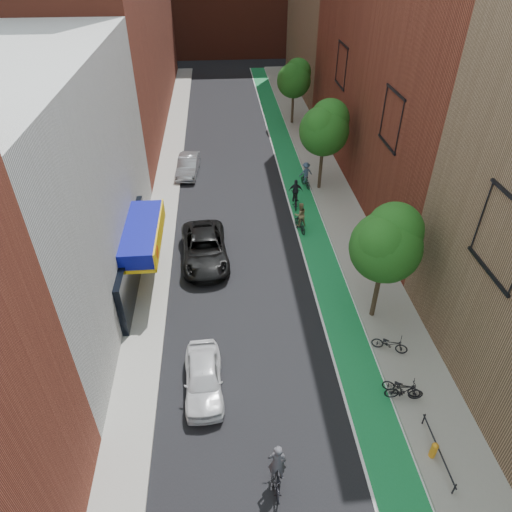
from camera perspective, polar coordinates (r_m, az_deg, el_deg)
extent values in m
cube|color=#157636|center=(37.02, 4.78, 9.70)|extent=(2.00, 68.00, 0.01)
cube|color=gray|center=(36.77, -10.99, 9.07)|extent=(2.00, 68.00, 0.15)
cube|color=gray|center=(37.47, 8.62, 9.87)|extent=(3.00, 68.00, 0.15)
cube|color=silver|center=(24.91, -26.17, 7.46)|extent=(8.00, 20.00, 12.00)
cube|color=maroon|center=(35.85, 19.91, 25.61)|extent=(8.00, 28.00, 22.00)
cube|color=#8C6B4C|center=(58.77, 10.02, 28.51)|extent=(8.00, 20.00, 18.00)
cylinder|color=#332619|center=(23.50, 14.80, -4.39)|extent=(0.24, 0.24, 3.30)
sphere|color=#1F5416|center=(21.88, 15.88, 1.05)|extent=(3.36, 3.36, 3.36)
sphere|color=#1F5416|center=(21.86, 16.93, 3.08)|extent=(2.64, 2.64, 2.64)
sphere|color=#1F5416|center=(21.29, 15.57, 1.60)|extent=(2.40, 2.40, 2.40)
cylinder|color=#332619|center=(34.81, 8.07, 10.81)|extent=(0.24, 0.24, 3.47)
sphere|color=#1F5416|center=(33.69, 8.50, 15.21)|extent=(3.53, 3.53, 3.53)
sphere|color=#1F5416|center=(33.79, 9.20, 16.58)|extent=(2.77, 2.77, 2.77)
sphere|color=#1F5416|center=(33.17, 8.16, 15.84)|extent=(2.52, 2.52, 2.52)
cylinder|color=#332619|center=(47.63, 4.58, 17.95)|extent=(0.24, 0.24, 3.19)
sphere|color=#1F5416|center=(46.87, 4.75, 21.01)|extent=(3.25, 3.25, 3.25)
sphere|color=#1F5416|center=(47.05, 5.25, 21.92)|extent=(2.55, 2.55, 2.55)
sphere|color=#1F5416|center=(46.42, 4.44, 21.47)|extent=(2.32, 2.32, 2.32)
imported|color=silver|center=(20.40, -6.59, -14.92)|extent=(1.77, 4.10, 1.38)
imported|color=black|center=(27.33, -6.44, 0.93)|extent=(3.02, 5.88, 1.59)
imported|color=gray|center=(37.71, -8.48, 11.14)|extent=(1.90, 4.46, 1.43)
imported|color=black|center=(18.17, 2.62, -25.84)|extent=(0.75, 1.80, 0.93)
imported|color=#46464D|center=(17.52, 2.66, -24.33)|extent=(0.70, 0.49, 1.82)
imported|color=black|center=(30.12, 5.51, 4.01)|extent=(0.87, 1.75, 1.01)
imported|color=#978758|center=(29.86, 5.55, 5.19)|extent=(0.93, 0.80, 1.64)
imported|color=black|center=(32.87, 4.95, 7.00)|extent=(0.87, 1.95, 0.99)
imported|color=#202229|center=(32.63, 4.99, 8.14)|extent=(1.02, 0.52, 1.67)
imported|color=black|center=(35.60, 6.21, 9.30)|extent=(0.82, 1.62, 0.94)
imported|color=#3F5572|center=(35.39, 6.25, 10.35)|extent=(1.14, 0.83, 1.59)
imported|color=black|center=(21.08, 17.76, -15.28)|extent=(1.70, 1.19, 0.85)
imported|color=black|center=(20.88, 18.04, -15.76)|extent=(1.67, 0.70, 0.97)
imported|color=black|center=(22.60, 16.39, -10.45)|extent=(1.76, 1.22, 0.88)
cylinder|color=orange|center=(19.82, 21.26, -21.81)|extent=(0.25, 0.25, 0.57)
sphere|color=orange|center=(19.53, 21.50, -21.25)|extent=(0.27, 0.27, 0.27)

